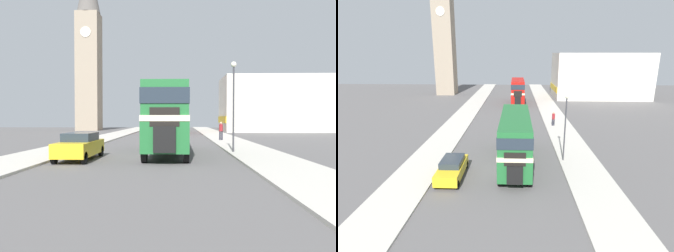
{
  "view_description": "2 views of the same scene",
  "coord_description": "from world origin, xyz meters",
  "views": [
    {
      "loc": [
        1.81,
        -19.27,
        2.34
      ],
      "look_at": [
        1.09,
        1.71,
        1.81
      ],
      "focal_mm": 35.0,
      "sensor_mm": 36.0,
      "label": 1
    },
    {
      "loc": [
        1.13,
        -19.55,
        9.27
      ],
      "look_at": [
        0.0,
        9.37,
        1.18
      ],
      "focal_mm": 28.0,
      "sensor_mm": 36.0,
      "label": 2
    }
  ],
  "objects": [
    {
      "name": "sidewalk_left",
      "position": [
        -6.75,
        0.0,
        0.06
      ],
      "size": [
        3.5,
        120.0,
        0.12
      ],
      "color": "#B7B2A8",
      "rests_on": "ground_plane"
    },
    {
      "name": "street_lamp",
      "position": [
        5.34,
        2.16,
        3.96
      ],
      "size": [
        0.36,
        0.36,
        5.86
      ],
      "color": "#38383D",
      "rests_on": "sidewalk_right"
    },
    {
      "name": "church_tower",
      "position": [
        -14.89,
        40.86,
        16.19
      ],
      "size": [
        4.29,
        4.29,
        31.69
      ],
      "color": "gray",
      "rests_on": "ground_plane"
    },
    {
      "name": "sidewalk_right",
      "position": [
        6.75,
        0.0,
        0.06
      ],
      "size": [
        3.5,
        120.0,
        0.12
      ],
      "color": "#B7B2A8",
      "rests_on": "ground_plane"
    },
    {
      "name": "double_decker_bus",
      "position": [
        1.09,
        1.69,
        2.54
      ],
      "size": [
        2.48,
        10.24,
        4.25
      ],
      "color": "#1E602D",
      "rests_on": "ground_plane"
    },
    {
      "name": "pedestrian_walking",
      "position": [
        5.99,
        13.61,
        1.15
      ],
      "size": [
        0.37,
        0.37,
        1.82
      ],
      "color": "#282833",
      "rests_on": "sidewalk_right"
    },
    {
      "name": "bus_distant",
      "position": [
        1.42,
        29.96,
        2.65
      ],
      "size": [
        2.39,
        9.76,
        4.45
      ],
      "color": "#B2140F",
      "rests_on": "ground_plane"
    },
    {
      "name": "ground_plane",
      "position": [
        0.0,
        0.0,
        0.0
      ],
      "size": [
        120.0,
        120.0,
        0.0
      ],
      "primitive_type": "plane",
      "color": "#565454"
    },
    {
      "name": "car_parked_near",
      "position": [
        -3.72,
        -1.27,
        0.78
      ],
      "size": [
        1.72,
        4.42,
        1.5
      ],
      "color": "gold",
      "rests_on": "ground_plane"
    },
    {
      "name": "shop_building_block",
      "position": [
        18.69,
        37.58,
        4.64
      ],
      "size": [
        18.98,
        10.48,
        9.29
      ],
      "color": "beige",
      "rests_on": "ground_plane"
    }
  ]
}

